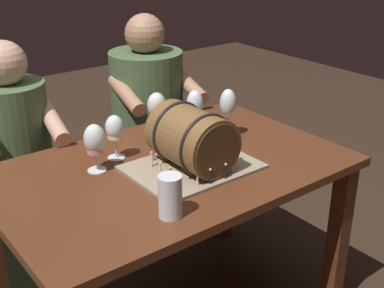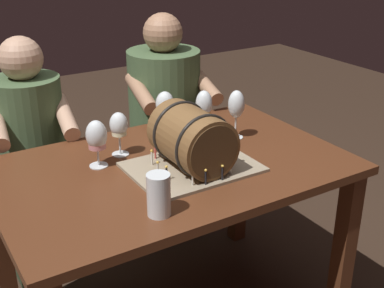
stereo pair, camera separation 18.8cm
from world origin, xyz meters
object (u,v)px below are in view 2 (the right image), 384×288
at_px(beer_pint, 159,196).
at_px(person_seated_right, 165,131).
at_px(wine_glass_empty, 236,105).
at_px(wine_glass_rose, 97,137).
at_px(dining_table, 172,190).
at_px(wine_glass_red, 165,106).
at_px(wine_glass_white, 119,126).
at_px(wine_glass_amber, 204,106).
at_px(barrel_cake, 192,141).
at_px(person_seated_left, 36,170).

xyz_separation_m(beer_pint, person_seated_right, (0.56, 0.99, -0.24)).
distance_m(wine_glass_empty, wine_glass_rose, 0.61).
xyz_separation_m(dining_table, wine_glass_red, (0.12, 0.25, 0.25)).
bearing_deg(wine_glass_white, person_seated_right, 46.90).
height_order(dining_table, wine_glass_white, wine_glass_white).
relative_size(wine_glass_white, wine_glass_rose, 0.96).
xyz_separation_m(wine_glass_amber, wine_glass_empty, (0.08, -0.12, 0.02)).
distance_m(wine_glass_white, person_seated_right, 0.76).
xyz_separation_m(dining_table, barrel_cake, (0.05, -0.07, 0.23)).
height_order(dining_table, barrel_cake, barrel_cake).
bearing_deg(barrel_cake, wine_glass_amber, 50.29).
distance_m(dining_table, wine_glass_rose, 0.36).
distance_m(wine_glass_amber, beer_pint, 0.70).
relative_size(wine_glass_amber, wine_glass_empty, 0.91).
xyz_separation_m(wine_glass_white, person_seated_left, (-0.22, 0.51, -0.35)).
xyz_separation_m(wine_glass_white, person_seated_right, (0.48, 0.51, -0.30)).
bearing_deg(person_seated_right, wine_glass_red, -118.11).
distance_m(dining_table, wine_glass_red, 0.38).
relative_size(wine_glass_white, wine_glass_empty, 0.84).
relative_size(wine_glass_amber, wine_glass_red, 0.96).
height_order(wine_glass_white, wine_glass_rose, wine_glass_rose).
distance_m(person_seated_left, person_seated_right, 0.70).
bearing_deg(person_seated_left, wine_glass_amber, -37.98).
bearing_deg(barrel_cake, person_seated_right, 68.47).
bearing_deg(beer_pint, wine_glass_empty, 33.72).
bearing_deg(wine_glass_amber, wine_glass_red, 162.28).
relative_size(wine_glass_rose, person_seated_right, 0.15).
bearing_deg(person_seated_right, person_seated_left, -179.94).
xyz_separation_m(wine_glass_amber, wine_glass_red, (-0.16, 0.05, 0.01)).
height_order(wine_glass_rose, person_seated_left, person_seated_left).
height_order(person_seated_left, person_seated_right, person_seated_right).
distance_m(barrel_cake, wine_glass_amber, 0.36).
height_order(wine_glass_empty, beer_pint, wine_glass_empty).
height_order(wine_glass_amber, person_seated_left, person_seated_left).
height_order(dining_table, wine_glass_empty, wine_glass_empty).
height_order(wine_glass_red, person_seated_left, person_seated_left).
xyz_separation_m(dining_table, wine_glass_empty, (0.36, 0.08, 0.26)).
bearing_deg(wine_glass_white, wine_glass_empty, -11.16).
xyz_separation_m(wine_glass_empty, person_seated_left, (-0.71, 0.61, -0.37)).
bearing_deg(person_seated_right, dining_table, -116.75).
height_order(barrel_cake, wine_glass_white, barrel_cake).
bearing_deg(wine_glass_red, person_seated_left, 136.74).
bearing_deg(person_seated_right, beer_pint, -119.54).
bearing_deg(person_seated_left, wine_glass_red, -43.26).
xyz_separation_m(wine_glass_white, beer_pint, (-0.08, -0.48, -0.06)).
height_order(wine_glass_rose, beer_pint, wine_glass_rose).
distance_m(wine_glass_amber, wine_glass_empty, 0.15).
distance_m(wine_glass_red, person_seated_right, 0.59).
distance_m(wine_glass_red, person_seated_left, 0.74).
distance_m(beer_pint, person_seated_right, 1.17).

